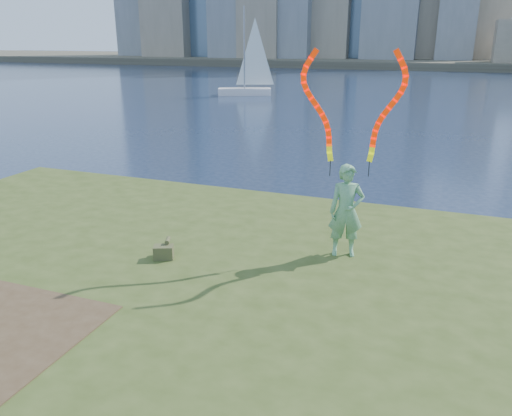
% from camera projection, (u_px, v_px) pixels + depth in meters
% --- Properties ---
extents(ground, '(320.00, 320.00, 0.00)m').
position_uv_depth(ground, '(206.00, 307.00, 9.41)').
color(ground, '#18253D').
rests_on(ground, ground).
extents(grassy_knoll, '(20.00, 18.00, 0.80)m').
position_uv_depth(grassy_knoll, '(136.00, 362.00, 7.27)').
color(grassy_knoll, '#394819').
rests_on(grassy_knoll, ground).
extents(far_shore, '(320.00, 40.00, 1.20)m').
position_uv_depth(far_shore, '(430.00, 61.00, 93.33)').
color(far_shore, '#474234').
rests_on(far_shore, ground).
extents(woman_with_ribbons, '(2.04, 0.74, 4.16)m').
position_uv_depth(woman_with_ribbons, '(348.00, 186.00, 9.34)').
color(woman_with_ribbons, '#197B29').
rests_on(woman_with_ribbons, grassy_knoll).
extents(canvas_bag, '(0.43, 0.49, 0.35)m').
position_uv_depth(canvas_bag, '(164.00, 251.00, 9.55)').
color(canvas_bag, '#484925').
rests_on(canvas_bag, grassy_knoll).
extents(sailboat, '(4.82, 3.09, 7.41)m').
position_uv_depth(sailboat, '(247.00, 80.00, 43.66)').
color(sailboat, white).
rests_on(sailboat, ground).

